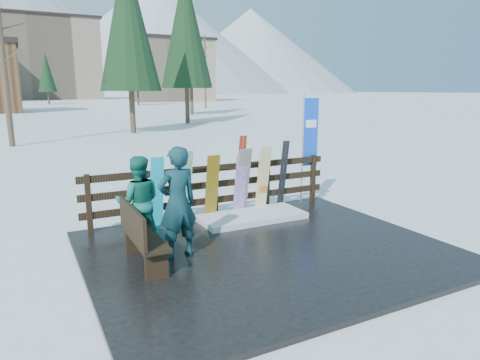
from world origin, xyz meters
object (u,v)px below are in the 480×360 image
bench (140,234)px  snowboard_1 (184,187)px  snowboard_4 (243,182)px  person_back (139,202)px  snowboard_0 (157,192)px  snowboard_3 (240,185)px  snowboard_2 (212,187)px  snowboard_5 (263,179)px  person_front (178,203)px  rental_flag (309,136)px

bench → snowboard_1: 2.21m
snowboard_4 → person_back: person_back is taller
snowboard_4 → snowboard_0: bearing=180.0°
bench → snowboard_0: bearing=65.4°
snowboard_1 → person_back: (-1.16, -0.89, 0.04)m
snowboard_1 → snowboard_3: snowboard_1 is taller
snowboard_0 → snowboard_4: bearing=-0.0°
snowboard_0 → snowboard_2: 1.18m
snowboard_1 → snowboard_3: bearing=0.0°
snowboard_0 → snowboard_1: snowboard_1 is taller
snowboard_5 → person_front: bearing=-147.1°
snowboard_0 → person_back: person_back is taller
snowboard_4 → snowboard_5: bearing=0.0°
bench → snowboard_2: (1.97, 1.72, 0.18)m
snowboard_3 → snowboard_1: bearing=180.0°
snowboard_2 → person_front: size_ratio=0.77×
snowboard_4 → snowboard_5: (0.50, 0.00, 0.00)m
snowboard_0 → snowboard_5: size_ratio=0.97×
snowboard_1 → person_front: size_ratio=0.85×
bench → snowboard_1: snowboard_1 is taller
snowboard_2 → snowboard_3: size_ratio=1.05×
rental_flag → snowboard_1: bearing=-175.2°
snowboard_1 → snowboard_4: bearing=-0.0°
person_front → bench: bearing=-1.7°
bench → rental_flag: rental_flag is taller
snowboard_0 → snowboard_4: (1.91, -0.00, 0.02)m
snowboard_4 → bench: bearing=-147.5°
bench → person_front: person_front is taller
snowboard_2 → snowboard_5: size_ratio=0.94×
snowboard_1 → snowboard_4: size_ratio=1.04×
snowboard_4 → snowboard_1: bearing=180.0°
snowboard_3 → snowboard_5: 0.57m
snowboard_0 → snowboard_1: bearing=0.0°
bench → person_back: person_back is taller
snowboard_0 → snowboard_4: 1.91m
snowboard_2 → person_front: 2.13m
bench → person_front: (0.65, 0.07, 0.40)m
snowboard_0 → snowboard_5: (2.41, 0.00, 0.02)m
rental_flag → person_back: size_ratio=1.62×
snowboard_4 → rental_flag: 2.11m
bench → snowboard_0: (0.79, 1.72, 0.20)m
snowboard_5 → person_back: 3.12m
snowboard_2 → snowboard_4: 0.73m
bench → snowboard_5: bearing=28.3°
snowboard_2 → snowboard_4: snowboard_4 is taller
snowboard_1 → rental_flag: rental_flag is taller
bench → snowboard_5: size_ratio=1.00×
snowboard_3 → person_front: bearing=-140.2°
snowboard_0 → snowboard_3: snowboard_0 is taller
snowboard_3 → person_front: (-1.98, -1.65, 0.25)m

